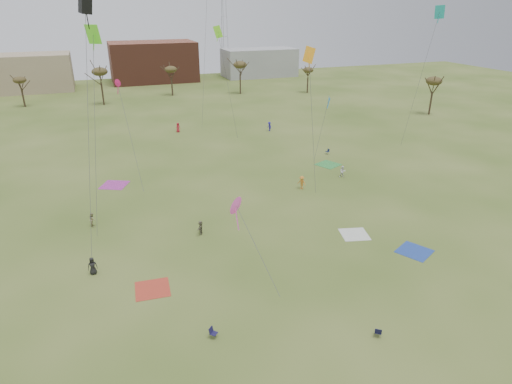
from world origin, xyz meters
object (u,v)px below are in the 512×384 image
object	(u,v)px
camp_chair_right	(327,153)
radio_tower	(224,16)
camp_chair_left	(214,335)
camp_chair_center	(378,334)

from	to	relation	value
camp_chair_right	radio_tower	size ratio (longest dim) A/B	0.02
camp_chair_left	camp_chair_center	world-z (taller)	same
camp_chair_right	camp_chair_left	bearing A→B (deg)	-47.22
camp_chair_center	camp_chair_right	distance (m)	43.33
camp_chair_center	radio_tower	distance (m)	133.87
camp_chair_left	camp_chair_right	size ratio (longest dim) A/B	1.00
camp_chair_left	camp_chair_right	xyz separation A→B (m)	(28.96, 35.59, 0.00)
camp_chair_left	camp_chair_center	distance (m)	12.26
camp_chair_center	radio_tower	world-z (taller)	radio_tower
camp_chair_center	camp_chair_right	size ratio (longest dim) A/B	1.00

